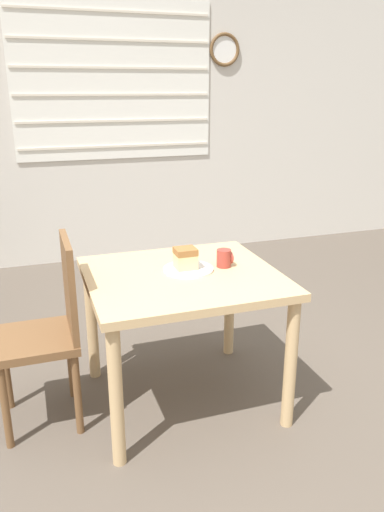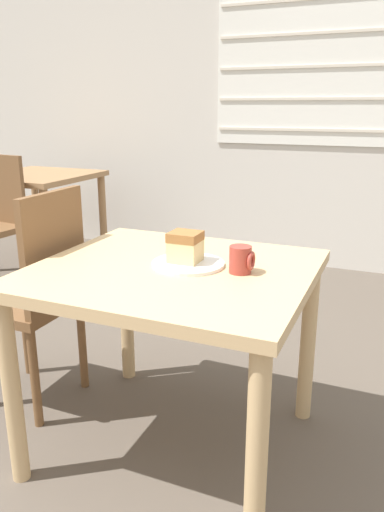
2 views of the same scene
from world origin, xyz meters
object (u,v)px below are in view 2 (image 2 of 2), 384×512
object	(u,v)px
dining_table_far	(38,189)
chair_near_window	(36,293)
plate	(188,264)
cake_slice	(185,247)
dining_table_near	(173,295)
coffee_mug	(241,260)

from	to	relation	value
dining_table_far	chair_near_window	world-z (taller)	chair_near_window
plate	cake_slice	world-z (taller)	cake_slice
dining_table_near	chair_near_window	world-z (taller)	chair_near_window
dining_table_near	dining_table_far	distance (m)	2.54
cake_slice	coffee_mug	bearing A→B (deg)	-2.82
dining_table_near	coffee_mug	distance (m)	0.28
cake_slice	chair_near_window	bearing A→B (deg)	179.09
dining_table_near	plate	bearing A→B (deg)	40.21
dining_table_far	coffee_mug	distance (m)	2.70
dining_table_near	dining_table_far	xyz separation A→B (m)	(-1.93, 1.64, 0.01)
coffee_mug	dining_table_far	bearing A→B (deg)	143.31
chair_near_window	cake_slice	distance (m)	0.73
coffee_mug	dining_table_near	bearing A→B (deg)	-172.54
plate	dining_table_far	bearing A→B (deg)	140.81
chair_near_window	coffee_mug	bearing A→B (deg)	88.65
dining_table_near	cake_slice	world-z (taller)	cake_slice
coffee_mug	plate	bearing A→B (deg)	178.68
dining_table_near	cake_slice	size ratio (longest dim) A/B	8.92
plate	coffee_mug	distance (m)	0.20
dining_table_near	plate	distance (m)	0.12
dining_table_near	coffee_mug	world-z (taller)	coffee_mug
dining_table_far	dining_table_near	bearing A→B (deg)	-40.39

